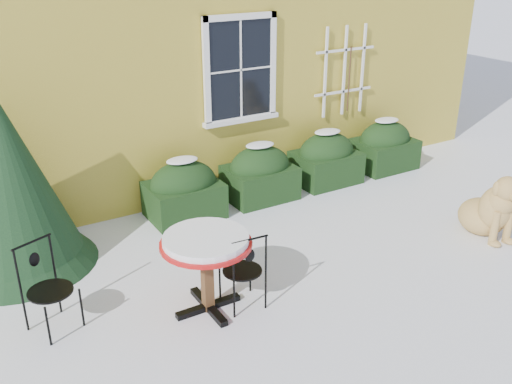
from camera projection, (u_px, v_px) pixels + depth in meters
ground at (300, 293)px, 6.61m from camera, size 80.00×80.00×0.00m
hedge_row at (294, 166)px, 9.23m from camera, size 4.95×0.80×0.91m
evergreen_shrub at (10, 197)px, 6.84m from camera, size 1.88×1.88×2.28m
bistro_table at (206, 249)px, 6.01m from camera, size 0.98×0.98×0.91m
patio_chair_near at (244, 270)px, 6.20m from camera, size 0.44×0.44×0.92m
patio_chair_far at (48, 287)px, 5.84m from camera, size 0.56×0.55×0.97m
dog at (491, 210)px, 7.74m from camera, size 0.75×1.05×0.98m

